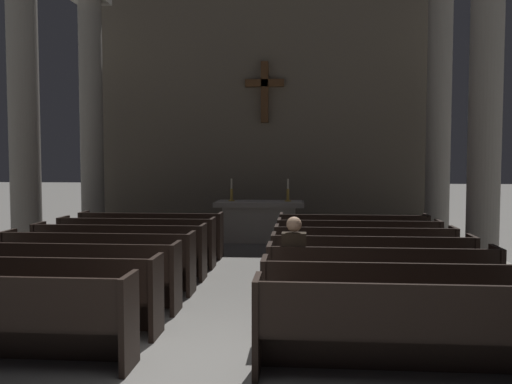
{
  "coord_description": "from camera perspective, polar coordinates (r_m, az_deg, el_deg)",
  "views": [
    {
      "loc": [
        1.06,
        -5.26,
        2.09
      ],
      "look_at": [
        0.0,
        7.37,
        1.3
      ],
      "focal_mm": 39.05,
      "sensor_mm": 36.0,
      "label": 1
    }
  ],
  "objects": [
    {
      "name": "pew_right_row_4",
      "position": [
        8.48,
        11.75,
        -7.47
      ],
      "size": [
        2.97,
        0.5,
        0.95
      ],
      "color": "black",
      "rests_on": "ground"
    },
    {
      "name": "pew_right_row_1",
      "position": [
        5.56,
        15.66,
        -13.42
      ],
      "size": [
        2.97,
        0.5,
        0.95
      ],
      "color": "black",
      "rests_on": "ground"
    },
    {
      "name": "pew_right_row_2",
      "position": [
        6.52,
        13.95,
        -10.85
      ],
      "size": [
        2.97,
        0.5,
        0.95
      ],
      "color": "black",
      "rests_on": "ground"
    },
    {
      "name": "column_right_third",
      "position": [
        14.42,
        18.2,
        7.09
      ],
      "size": [
        0.88,
        0.88,
        6.21
      ],
      "color": "#9E998E",
      "rests_on": "ground"
    },
    {
      "name": "pew_right_row_5",
      "position": [
        9.47,
        11.01,
        -6.3
      ],
      "size": [
        2.97,
        0.5,
        0.95
      ],
      "color": "black",
      "rests_on": "ground"
    },
    {
      "name": "pew_left_row_6",
      "position": [
        10.88,
        -12.1,
        -5.04
      ],
      "size": [
        2.97,
        0.5,
        0.95
      ],
      "color": "black",
      "rests_on": "ground"
    },
    {
      "name": "pew_left_row_2",
      "position": [
        7.16,
        -21.7,
        -9.69
      ],
      "size": [
        2.97,
        0.5,
        0.95
      ],
      "color": "black",
      "rests_on": "ground"
    },
    {
      "name": "pew_left_row_3",
      "position": [
        8.06,
        -18.46,
        -8.15
      ],
      "size": [
        2.97,
        0.5,
        0.95
      ],
      "color": "black",
      "rests_on": "ground"
    },
    {
      "name": "column_left_second",
      "position": [
        11.86,
        -22.69,
        7.8
      ],
      "size": [
        0.88,
        0.88,
        6.21
      ],
      "color": "#9E998E",
      "rests_on": "ground"
    },
    {
      "name": "candlestick_left",
      "position": [
        13.83,
        -2.53,
        -0.21
      ],
      "size": [
        0.16,
        0.16,
        0.56
      ],
      "color": "#B79338",
      "rests_on": "altar"
    },
    {
      "name": "column_right_second",
      "position": [
        11.05,
        22.44,
        8.14
      ],
      "size": [
        0.88,
        0.88,
        6.21
      ],
      "color": "#9E998E",
      "rests_on": "ground"
    },
    {
      "name": "pew_right_row_3",
      "position": [
        7.5,
        12.7,
        -8.94
      ],
      "size": [
        2.97,
        0.5,
        0.95
      ],
      "color": "black",
      "rests_on": "ground"
    },
    {
      "name": "pew_left_row_4",
      "position": [
        8.99,
        -15.89,
        -6.91
      ],
      "size": [
        2.97,
        0.5,
        0.95
      ],
      "color": "black",
      "rests_on": "ground"
    },
    {
      "name": "apse_with_cross",
      "position": [
        15.85,
        0.95,
        8.82
      ],
      "size": [
        9.68,
        0.45,
        7.08
      ],
      "color": "#706656",
      "rests_on": "ground"
    },
    {
      "name": "pew_left_row_7",
      "position": [
        11.85,
        -10.68,
        -4.32
      ],
      "size": [
        2.97,
        0.5,
        0.95
      ],
      "color": "black",
      "rests_on": "ground"
    },
    {
      "name": "lone_worshipper",
      "position": [
        7.42,
        3.91,
        -7.29
      ],
      "size": [
        0.32,
        0.43,
        1.32
      ],
      "color": "#26262B",
      "rests_on": "ground"
    },
    {
      "name": "ground_plane",
      "position": [
        5.76,
        -6.45,
        -17.73
      ],
      "size": [
        80.0,
        80.0,
        0.0
      ],
      "primitive_type": "plane",
      "color": "slate"
    },
    {
      "name": "pew_right_row_7",
      "position": [
        11.47,
        9.91,
        -4.57
      ],
      "size": [
        2.97,
        0.5,
        0.95
      ],
      "color": "black",
      "rests_on": "ground"
    },
    {
      "name": "pew_left_row_5",
      "position": [
        9.93,
        -13.81,
        -5.89
      ],
      "size": [
        2.97,
        0.5,
        0.95
      ],
      "color": "black",
      "rests_on": "ground"
    },
    {
      "name": "candlestick_right",
      "position": [
        13.72,
        3.28,
        -0.24
      ],
      "size": [
        0.16,
        0.16,
        0.56
      ],
      "color": "#B79338",
      "rests_on": "altar"
    },
    {
      "name": "pew_right_row_6",
      "position": [
        10.47,
        10.41,
        -5.36
      ],
      "size": [
        2.97,
        0.5,
        0.95
      ],
      "color": "black",
      "rests_on": "ground"
    },
    {
      "name": "altar",
      "position": [
        13.81,
        0.36,
        -2.91
      ],
      "size": [
        2.2,
        0.9,
        1.01
      ],
      "color": "#A8A399",
      "rests_on": "ground"
    },
    {
      "name": "column_left_third",
      "position": [
        15.04,
        -16.5,
        6.97
      ],
      "size": [
        0.88,
        0.88,
        6.21
      ],
      "color": "#9E998E",
      "rests_on": "ground"
    }
  ]
}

